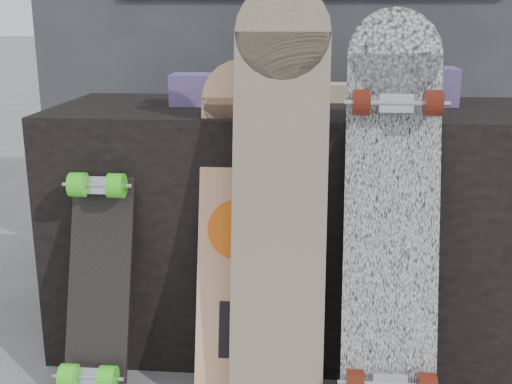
# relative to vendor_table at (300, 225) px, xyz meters

# --- Properties ---
(vendor_table) EXTENTS (1.60, 0.60, 0.80)m
(vendor_table) POSITION_rel_vendor_table_xyz_m (0.00, 0.00, 0.00)
(vendor_table) COLOR black
(vendor_table) RESTS_ON ground
(booth) EXTENTS (2.40, 0.22, 2.20)m
(booth) POSITION_rel_vendor_table_xyz_m (0.00, 0.85, 0.70)
(booth) COLOR #323237
(booth) RESTS_ON ground
(merch_box_purple) EXTENTS (0.18, 0.12, 0.10)m
(merch_box_purple) POSITION_rel_vendor_table_xyz_m (-0.34, 0.02, 0.45)
(merch_box_purple) COLOR #3E366F
(merch_box_purple) RESTS_ON vendor_table
(merch_box_small) EXTENTS (0.14, 0.14, 0.12)m
(merch_box_small) POSITION_rel_vendor_table_xyz_m (0.43, 0.09, 0.46)
(merch_box_small) COLOR #3E366F
(merch_box_small) RESTS_ON vendor_table
(merch_box_flat) EXTENTS (0.22, 0.10, 0.06)m
(merch_box_flat) POSITION_rel_vendor_table_xyz_m (0.08, 0.14, 0.43)
(merch_box_flat) COLOR #D1B78C
(merch_box_flat) RESTS_ON vendor_table
(longboard_geisha) EXTENTS (0.22, 0.29, 0.97)m
(longboard_geisha) POSITION_rel_vendor_table_xyz_m (-0.17, -0.34, 0.11)
(longboard_geisha) COLOR beige
(longboard_geisha) RESTS_ON ground
(longboard_celtic) EXTENTS (0.26, 0.26, 1.17)m
(longboard_celtic) POSITION_rel_vendor_table_xyz_m (-0.05, -0.41, 0.22)
(longboard_celtic) COLOR beige
(longboard_celtic) RESTS_ON ground
(longboard_cascadia) EXTENTS (0.26, 0.39, 1.11)m
(longboard_cascadia) POSITION_rel_vendor_table_xyz_m (0.25, -0.38, 0.17)
(longboard_cascadia) COLOR white
(longboard_cascadia) RESTS_ON ground
(skateboard_dark) EXTENTS (0.18, 0.34, 0.79)m
(skateboard_dark) POSITION_rel_vendor_table_xyz_m (-0.57, -0.39, 0.00)
(skateboard_dark) COLOR black
(skateboard_dark) RESTS_ON ground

